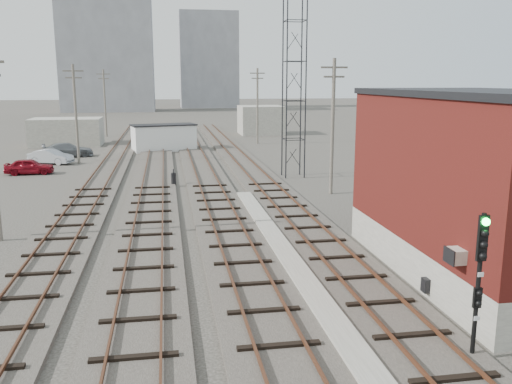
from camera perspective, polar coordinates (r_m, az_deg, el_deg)
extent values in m
plane|color=#282621|center=(67.35, -5.62, 5.17)|extent=(320.00, 320.00, 0.00)
cube|color=#332D28|center=(46.89, -0.80, 2.51)|extent=(3.20, 90.00, 0.20)
cube|color=#4C2816|center=(46.76, -1.67, 2.76)|extent=(0.07, 90.00, 0.12)
cube|color=#4C2816|center=(46.97, 0.06, 2.81)|extent=(0.07, 90.00, 0.12)
cube|color=#332D28|center=(46.47, -5.69, 2.37)|extent=(3.20, 90.00, 0.20)
cube|color=#4C2816|center=(46.39, -6.58, 2.62)|extent=(0.07, 90.00, 0.12)
cube|color=#4C2816|center=(46.49, -4.81, 2.67)|extent=(0.07, 90.00, 0.12)
cube|color=#332D28|center=(46.39, -10.63, 2.21)|extent=(3.20, 90.00, 0.20)
cube|color=#4C2816|center=(46.37, -11.52, 2.45)|extent=(0.07, 90.00, 0.12)
cube|color=#4C2816|center=(46.34, -9.75, 2.52)|extent=(0.07, 90.00, 0.12)
cube|color=#332D28|center=(46.65, -15.54, 2.03)|extent=(3.20, 90.00, 0.20)
cube|color=#4C2816|center=(46.70, -16.43, 2.27)|extent=(0.07, 90.00, 0.12)
cube|color=#4C2816|center=(46.54, -14.68, 2.34)|extent=(0.07, 90.00, 0.12)
cube|color=gray|center=(22.61, 3.77, -7.57)|extent=(0.90, 28.00, 0.26)
cube|color=gray|center=(23.27, 22.10, -6.26)|extent=(6.00, 12.00, 1.50)
cube|color=#4F1312|center=(22.50, 22.78, 2.26)|extent=(6.00, 12.00, 5.50)
cube|color=black|center=(22.26, 23.37, 9.52)|extent=(6.20, 12.20, 0.25)
cube|color=beige|center=(17.96, 20.27, -6.32)|extent=(0.45, 0.62, 0.45)
cube|color=black|center=(20.24, 17.41, -9.35)|extent=(0.20, 0.35, 0.50)
cylinder|color=black|center=(42.04, 3.26, 11.56)|extent=(0.10, 0.10, 15.00)
cylinder|color=black|center=(42.39, 5.28, 11.53)|extent=(0.10, 0.10, 15.00)
cylinder|color=black|center=(43.50, 2.82, 11.57)|extent=(0.10, 0.10, 15.00)
cylinder|color=black|center=(43.85, 4.78, 11.54)|extent=(0.10, 0.10, 15.00)
cylinder|color=#595147|center=(52.48, -18.42, 7.73)|extent=(0.24, 0.24, 9.00)
cube|color=#595147|center=(52.40, -18.70, 11.98)|extent=(1.80, 0.12, 0.12)
cube|color=#595147|center=(52.39, -18.66, 11.33)|extent=(1.40, 0.12, 0.12)
cylinder|color=#595147|center=(77.25, -15.61, 8.98)|extent=(0.24, 0.24, 9.00)
cube|color=#595147|center=(77.20, -15.78, 11.86)|extent=(1.80, 0.12, 0.12)
cube|color=#595147|center=(77.19, -15.75, 11.42)|extent=(1.40, 0.12, 0.12)
cylinder|color=#595147|center=(36.58, 8.06, 6.74)|extent=(0.24, 0.24, 9.00)
cube|color=#595147|center=(36.46, 8.24, 12.86)|extent=(1.80, 0.12, 0.12)
cube|color=#595147|center=(36.45, 8.21, 11.92)|extent=(1.40, 0.12, 0.12)
cylinder|color=#595147|center=(65.76, 0.15, 9.00)|extent=(0.24, 0.24, 9.00)
cube|color=#595147|center=(65.69, 0.15, 12.40)|extent=(1.80, 0.12, 0.12)
cube|color=#595147|center=(65.69, 0.15, 11.88)|extent=(1.40, 0.12, 0.12)
cube|color=gray|center=(142.61, -15.37, 14.26)|extent=(22.00, 14.00, 30.00)
cube|color=gray|center=(157.36, -5.04, 13.61)|extent=(16.00, 12.00, 26.00)
cube|color=gray|center=(68.03, -19.29, 5.99)|extent=(8.00, 5.00, 3.20)
cube|color=gray|center=(78.14, 0.50, 7.59)|extent=(6.00, 6.00, 4.00)
cube|color=gray|center=(16.76, 21.75, -15.89)|extent=(0.40, 0.40, 0.10)
cylinder|color=black|center=(15.95, 22.31, -9.36)|extent=(0.13, 0.13, 4.17)
cube|color=black|center=(15.51, 22.75, -4.51)|extent=(0.27, 0.10, 1.25)
sphere|color=#0CE533|center=(15.32, 23.06, -2.91)|extent=(0.21, 0.21, 0.21)
sphere|color=black|center=(15.40, 22.97, -4.04)|extent=(0.21, 0.21, 0.21)
sphere|color=black|center=(15.48, 22.88, -5.16)|extent=(0.21, 0.21, 0.21)
sphere|color=black|center=(15.57, 22.78, -6.26)|extent=(0.21, 0.21, 0.21)
cube|color=black|center=(16.03, 22.27, -10.26)|extent=(0.23, 0.09, 0.57)
cube|color=white|center=(15.75, 22.58, -8.04)|extent=(0.17, 0.02, 0.13)
cube|color=white|center=(16.20, 22.22, -12.22)|extent=(0.17, 0.02, 0.13)
cube|color=black|center=(39.72, -8.68, 1.36)|extent=(0.35, 0.35, 0.92)
cylinder|color=black|center=(39.62, -8.70, 2.21)|extent=(0.07, 0.07, 0.28)
cube|color=white|center=(60.24, -9.67, 5.62)|extent=(7.11, 4.25, 2.77)
cube|color=black|center=(60.11, -9.72, 6.98)|extent=(7.38, 4.52, 0.13)
imported|color=maroon|center=(48.15, -22.75, 2.50)|extent=(3.87, 1.65, 1.31)
imported|color=#ADB0B5|center=(53.39, -20.79, 3.49)|extent=(4.33, 2.88, 1.35)
imported|color=slate|center=(57.77, -19.18, 4.20)|extent=(5.20, 3.04, 1.41)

